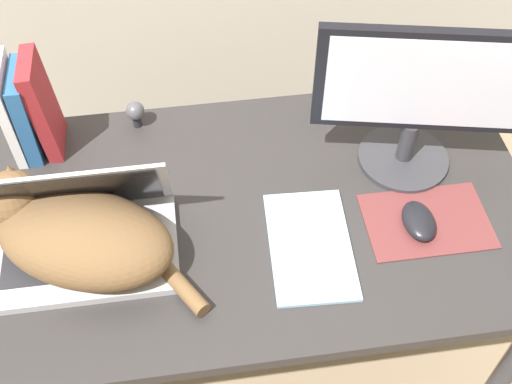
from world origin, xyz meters
TOP-DOWN VIEW (x-y plane):
  - desk at (0.00, 0.34)m, footprint 1.37×0.68m
  - laptop at (-0.26, 0.29)m, footprint 0.37×0.23m
  - cat at (-0.26, 0.27)m, footprint 0.42×0.33m
  - external_monitor at (0.44, 0.43)m, footprint 0.42×0.20m
  - mousepad at (0.44, 0.26)m, footprint 0.26×0.17m
  - computer_mouse at (0.42, 0.25)m, footprint 0.07×0.10m
  - book_row at (-0.36, 0.59)m, footprint 0.10×0.14m
  - notepad at (0.19, 0.23)m, footprint 0.17×0.28m
  - webcam at (-0.14, 0.62)m, footprint 0.04×0.04m

SIDE VIEW (x-z plane):
  - desk at x=0.00m, z-range 0.29..1.02m
  - mousepad at x=0.44m, z-range 0.73..0.73m
  - notepad at x=0.19m, z-range 0.73..0.74m
  - computer_mouse at x=0.42m, z-range 0.73..0.77m
  - webcam at x=-0.14m, z-range 0.74..0.81m
  - laptop at x=-0.26m, z-range 0.66..0.89m
  - cat at x=-0.26m, z-range 0.72..0.88m
  - book_row at x=-0.36m, z-range 0.72..0.96m
  - external_monitor at x=0.44m, z-range 0.74..1.09m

